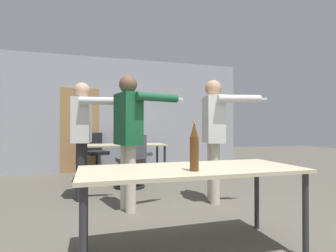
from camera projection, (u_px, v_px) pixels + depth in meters
name	position (u px, v px, depth m)	size (l,w,h in m)	color
back_wall	(124.00, 115.00, 6.70)	(6.18, 0.12, 2.85)	#A3A8B2
conference_table_near	(192.00, 175.00, 2.22)	(1.86, 0.78, 0.73)	#C6B793
conference_table_far	(122.00, 147.00, 5.56)	(1.83, 0.78, 0.73)	#C6B793
person_near_casual	(129.00, 128.00, 3.40)	(0.89, 0.61, 1.75)	beige
person_right_polo	(214.00, 128.00, 3.79)	(0.77, 0.75, 1.76)	beige
person_far_watching	(83.00, 129.00, 3.94)	(0.79, 0.72, 1.75)	#28282D
office_chair_mid_tucked	(131.00, 163.00, 4.65)	(0.52, 0.57, 0.95)	black
office_chair_far_right	(96.00, 154.00, 6.16)	(0.59, 0.64, 0.96)	black
office_chair_far_left	(137.00, 155.00, 6.38)	(0.66, 0.68, 0.91)	black
beer_bottle	(194.00, 147.00, 2.04)	(0.07, 0.07, 0.39)	#563314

